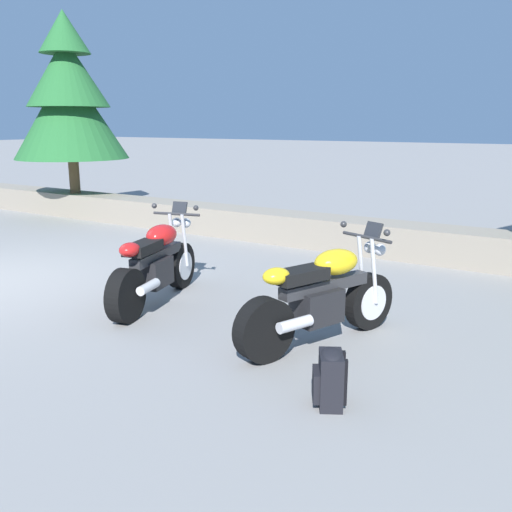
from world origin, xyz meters
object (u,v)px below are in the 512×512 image
object	(u,v)px
rider_backpack	(330,377)
motorcycle_red_near_left	(156,265)
pine_tree_far_left	(68,97)
motorcycle_yellow_centre	(323,298)

from	to	relation	value
rider_backpack	motorcycle_red_near_left	bearing A→B (deg)	156.96
rider_backpack	pine_tree_far_left	distance (m)	10.86
motorcycle_red_near_left	motorcycle_yellow_centre	size ratio (longest dim) A/B	1.03
pine_tree_far_left	rider_backpack	bearing A→B (deg)	-29.92
rider_backpack	pine_tree_far_left	bearing A→B (deg)	150.08
motorcycle_red_near_left	rider_backpack	bearing A→B (deg)	-23.04
motorcycle_red_near_left	rider_backpack	size ratio (longest dim) A/B	4.33
motorcycle_red_near_left	pine_tree_far_left	bearing A→B (deg)	147.11
motorcycle_yellow_centre	pine_tree_far_left	distance (m)	9.75
pine_tree_far_left	motorcycle_red_near_left	bearing A→B (deg)	-32.89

